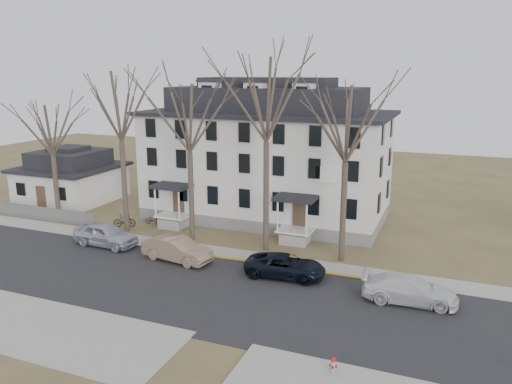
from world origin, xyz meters
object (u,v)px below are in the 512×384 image
at_px(tree_far_left, 119,101).
at_px(car_white, 410,290).
at_px(bicycle_left, 153,220).
at_px(fire_hydrant, 333,366).
at_px(tree_mid_left, 189,113).
at_px(tree_mid_right, 347,119).
at_px(car_tan, 177,250).
at_px(tree_bungalow, 50,127).
at_px(car_navy, 285,267).
at_px(tree_center, 267,94).
at_px(boarding_house, 267,156).
at_px(bicycle_right, 124,221).
at_px(car_silver, 106,235).
at_px(small_house, 71,178).

xyz_separation_m(tree_far_left, car_white, (22.39, -4.91, -9.59)).
height_order(bicycle_left, fire_hydrant, bicycle_left).
xyz_separation_m(tree_mid_left, bicycle_left, (-4.87, 2.06, -9.19)).
bearing_deg(tree_mid_right, car_tan, -157.52).
distance_m(tree_bungalow, car_navy, 23.45).
distance_m(tree_mid_left, tree_center, 6.18).
xyz_separation_m(boarding_house, tree_mid_left, (-3.00, -8.15, 4.22)).
bearing_deg(bicycle_right, tree_far_left, -157.63).
xyz_separation_m(car_silver, car_white, (21.62, -1.29, -0.10)).
bearing_deg(tree_mid_left, bicycle_right, 175.00).
distance_m(tree_mid_left, tree_mid_right, 11.50).
bearing_deg(tree_mid_left, tree_center, 0.00).
distance_m(car_silver, car_white, 21.66).
height_order(boarding_house, bicycle_left, boarding_house).
relative_size(tree_mid_left, car_silver, 2.56).
height_order(small_house, fire_hydrant, small_house).
bearing_deg(car_white, bicycle_right, 72.98).
bearing_deg(tree_center, car_white, -25.27).
bearing_deg(car_tan, small_house, 68.11).
distance_m(tree_mid_right, car_tan, 14.19).
height_order(tree_far_left, tree_center, tree_center).
bearing_deg(tree_far_left, tree_mid_right, 0.00).
bearing_deg(car_white, tree_center, 61.10).
bearing_deg(small_house, boarding_house, 5.59).
distance_m(tree_bungalow, bicycle_left, 11.39).
height_order(tree_far_left, tree_mid_left, tree_far_left).
bearing_deg(car_navy, tree_mid_left, 60.29).
xyz_separation_m(car_tan, fire_hydrant, (12.84, -8.89, -0.41)).
distance_m(car_tan, bicycle_left, 8.77).
distance_m(car_navy, bicycle_right, 16.22).
xyz_separation_m(tree_mid_left, car_navy, (8.86, -4.11, -8.91)).
height_order(bicycle_left, bicycle_right, bicycle_right).
xyz_separation_m(small_house, tree_mid_right, (28.50, -6.20, 7.35)).
relative_size(small_house, car_navy, 1.73).
distance_m(tree_mid_right, car_navy, 10.16).
xyz_separation_m(car_tan, bicycle_right, (-7.86, 4.84, -0.28)).
xyz_separation_m(tree_mid_left, car_white, (16.39, -4.91, -8.85)).
distance_m(boarding_house, tree_mid_left, 9.66).
xyz_separation_m(tree_center, car_white, (10.39, -4.91, -10.33)).
bearing_deg(tree_mid_left, car_navy, -24.91).
distance_m(boarding_house, car_white, 19.27).
distance_m(tree_far_left, car_navy, 18.19).
distance_m(tree_far_left, tree_mid_left, 6.05).
distance_m(tree_center, fire_hydrant, 18.75).
distance_m(small_house, fire_hydrant, 36.62).
relative_size(boarding_house, bicycle_left, 13.28).
height_order(tree_mid_right, tree_bungalow, tree_mid_right).
bearing_deg(tree_mid_left, car_white, -16.66).
relative_size(car_silver, car_tan, 1.00).
height_order(boarding_house, car_tan, boarding_house).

